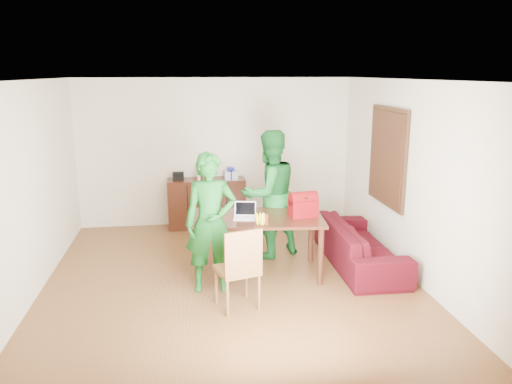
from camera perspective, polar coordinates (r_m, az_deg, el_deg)
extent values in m
cube|color=#452411|center=(7.01, -2.91, -10.40)|extent=(5.00, 5.50, 0.10)
cube|color=white|center=(6.41, -3.22, 13.13)|extent=(5.00, 5.50, 0.10)
cube|color=beige|center=(9.31, -4.63, 4.59)|extent=(5.00, 0.10, 2.70)
cube|color=beige|center=(3.90, 0.71, -8.19)|extent=(5.00, 0.10, 2.70)
cube|color=beige|center=(6.84, -24.86, 0.08)|extent=(0.10, 5.50, 2.70)
cube|color=beige|center=(7.25, 17.46, 1.42)|extent=(0.10, 5.50, 2.70)
cube|color=#3F2614|center=(7.80, 14.78, 3.93)|extent=(0.04, 1.28, 1.48)
cube|color=#4F2B17|center=(7.79, 14.57, 3.92)|extent=(0.01, 1.18, 1.36)
cube|color=black|center=(9.20, -5.65, -1.27)|extent=(1.40, 0.45, 0.90)
cube|color=black|center=(9.08, -8.88, 1.80)|extent=(0.20, 0.14, 0.14)
cube|color=#A5A3AC|center=(9.11, -2.90, 1.99)|extent=(0.24, 0.22, 0.14)
ellipsoid|color=#1A1FAA|center=(9.09, -2.90, 2.65)|extent=(0.14, 0.14, 0.07)
cube|color=black|center=(6.93, 0.24, -3.00)|extent=(1.88, 1.18, 0.04)
cylinder|color=black|center=(6.68, -6.66, -7.56)|extent=(0.08, 0.08, 0.80)
cylinder|color=black|center=(6.76, 7.39, -7.33)|extent=(0.08, 0.08, 0.80)
cylinder|color=black|center=(7.47, -6.21, -5.22)|extent=(0.08, 0.08, 0.80)
cylinder|color=black|center=(7.54, 6.30, -5.04)|extent=(0.08, 0.08, 0.80)
cube|color=brown|center=(6.07, -2.17, -8.90)|extent=(0.57, 0.56, 0.05)
cube|color=brown|center=(5.79, -1.43, -6.98)|extent=(0.46, 0.16, 0.53)
imported|color=#13591B|center=(6.43, -5.20, -3.54)|extent=(0.67, 0.45, 1.82)
imported|color=#156222|center=(7.62, 1.54, -0.23)|extent=(1.17, 1.07, 1.96)
cube|color=white|center=(6.83, -1.30, -3.00)|extent=(0.33, 0.26, 0.02)
cube|color=black|center=(6.80, -1.31, -2.13)|extent=(0.31, 0.13, 0.19)
cylinder|color=maroon|center=(6.55, 1.20, -3.04)|extent=(0.07, 0.07, 0.17)
cube|color=#730907|center=(6.93, 5.41, -1.70)|extent=(0.41, 0.27, 0.28)
imported|color=#38070C|center=(7.57, 11.75, -5.87)|extent=(0.87, 2.15, 0.63)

